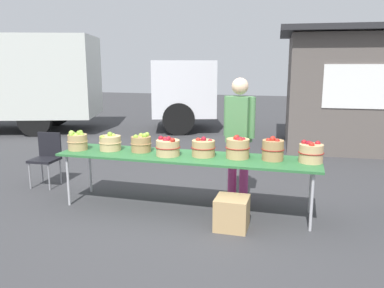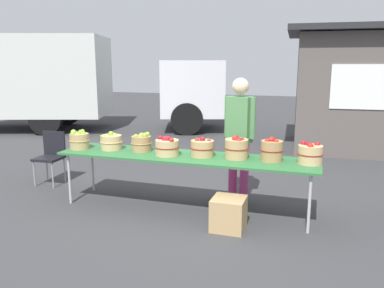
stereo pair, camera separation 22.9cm
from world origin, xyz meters
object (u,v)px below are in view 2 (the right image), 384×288
Objects in this scene: apple_basket_green_0 at (79,140)px; apple_basket_red_3 at (272,150)px; box_truck at (71,80)px; apple_basket_red_1 at (202,148)px; produce_crate at (229,214)px; apple_basket_red_4 at (310,154)px; apple_basket_green_2 at (141,143)px; folding_chair at (51,153)px; apple_basket_red_2 at (237,148)px; apple_basket_green_1 at (111,142)px; vendor_adult at (239,130)px; market_table at (185,158)px; apple_basket_red_0 at (167,147)px.

apple_basket_green_0 is 2.73m from apple_basket_red_3.
apple_basket_green_0 is 0.04× the size of box_truck.
apple_basket_red_1 reaches higher than produce_crate.
apple_basket_red_1 is 1.03× the size of apple_basket_red_4.
apple_basket_green_2 is at bearing 8.33° from apple_basket_green_0.
apple_basket_red_2 is at bearing -9.89° from folding_chair.
folding_chair is at bearing -77.43° from box_truck.
apple_basket_green_1 is 1.84m from vendor_adult.
market_table is at bearing -177.36° from apple_basket_red_4.
apple_basket_red_0 is at bearing -174.85° from apple_basket_red_3.
produce_crate is (3.20, -0.91, -0.31)m from folding_chair.
apple_basket_red_2 is (0.46, 0.02, 0.03)m from apple_basket_red_1.
vendor_adult reaches higher than apple_basket_green_0.
folding_chair is (-1.35, 0.38, -0.35)m from apple_basket_green_1.
apple_basket_red_1 is at bearing 11.37° from apple_basket_red_0.
apple_basket_red_3 is 3.66m from folding_chair.
apple_basket_green_2 is 1.88m from folding_chair.
apple_basket_red_4 is at bearing 166.38° from vendor_adult.
market_table is 1.15m from apple_basket_red_3.
apple_basket_red_2 is 0.88m from produce_crate.
produce_crate is (1.39, -0.56, -0.67)m from apple_basket_green_2.
apple_basket_red_2 is at bearing 2.21° from apple_basket_red_1.
apple_basket_red_2 is (0.69, 0.06, 0.17)m from market_table.
apple_basket_red_1 is 0.90m from apple_basket_red_3.
apple_basket_green_1 is 0.82× the size of produce_crate.
folding_chair is at bearing 175.04° from apple_basket_red_4.
apple_basket_red_2 is at bearing -179.06° from apple_basket_red_4.
apple_basket_red_4 reaches higher than apple_basket_red_0.
market_table is 0.44× the size of box_truck.
apple_basket_red_4 is at bearing 3.94° from apple_basket_red_0.
vendor_adult is (0.62, 0.56, 0.32)m from market_table.
apple_basket_red_0 is at bearing 48.64° from vendor_adult.
produce_crate is at bearing -46.88° from apple_basket_red_1.
market_table is 10.93× the size of apple_basket_red_2.
folding_chair is (2.90, -4.82, -0.98)m from box_truck.
box_truck reaches higher than apple_basket_red_0.
market_table is 1.61m from apple_basket_red_4.
apple_basket_green_1 is at bearing 179.82° from apple_basket_red_1.
apple_basket_red_0 is at bearing -16.59° from apple_basket_green_2.
apple_basket_red_0 is 0.48m from apple_basket_red_1.
apple_basket_green_0 reaches higher than market_table.
apple_basket_red_1 is (0.90, -0.04, -0.00)m from apple_basket_green_2.
market_table is at bearing 55.23° from vendor_adult.
vendor_adult is (1.29, 0.49, 0.17)m from apple_basket_green_2.
market_table is at bearing -2.28° from apple_basket_green_1.
apple_basket_red_0 is 1.07m from vendor_adult.
apple_basket_green_2 is 0.04× the size of box_truck.
folding_chair is at bearing 15.43° from vendor_adult.
market_table is 1.61m from apple_basket_green_0.
produce_crate is at bearing 108.19° from vendor_adult.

